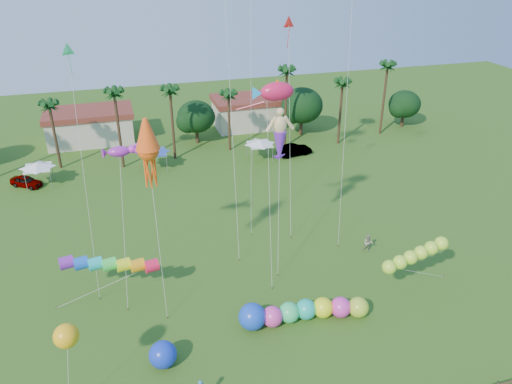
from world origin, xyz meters
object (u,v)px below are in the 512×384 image
object	(u,v)px
car_a	(26,181)
car_b	(295,150)
spectator_b	(368,243)
caterpillar_inflatable	(299,312)
blue_ball	(163,355)

from	to	relation	value
car_a	car_b	bearing A→B (deg)	-54.69
car_b	spectator_b	size ratio (longest dim) A/B	2.63
car_b	spectator_b	world-z (taller)	spectator_b
caterpillar_inflatable	blue_ball	bearing A→B (deg)	-165.19
caterpillar_inflatable	blue_ball	world-z (taller)	caterpillar_inflatable
car_b	caterpillar_inflatable	xyz separation A→B (m)	(-11.29, -32.07, 0.11)
car_a	car_b	xyz separation A→B (m)	(34.87, 0.22, 0.11)
car_a	car_b	distance (m)	34.87
blue_ball	car_b	bearing A→B (deg)	56.73
spectator_b	caterpillar_inflatable	distance (m)	12.36
car_a	caterpillar_inflatable	xyz separation A→B (m)	(23.58, -31.85, 0.22)
car_b	caterpillar_inflatable	bearing A→B (deg)	150.92
car_a	spectator_b	xyz separation A→B (m)	(33.43, -24.39, 0.24)
spectator_b	blue_ball	size ratio (longest dim) A/B	0.93
car_b	blue_ball	bearing A→B (deg)	137.06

